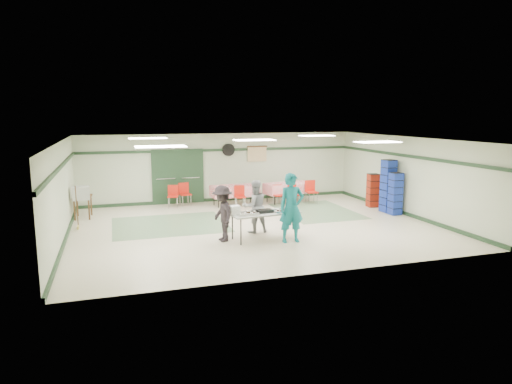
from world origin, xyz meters
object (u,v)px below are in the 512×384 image
object	(u,v)px
volunteer_dark	(222,214)
printer_table	(83,199)
serving_table	(264,214)
chair_loose_a	(184,192)
chair_loose_b	(173,194)
crate_stack_red	(373,190)
dining_table_a	(288,188)
crate_stack_blue_b	(388,186)
volunteer_teal	(292,208)
crate_stack_blue_a	(395,194)
chair_c	(311,189)
chair_b	(278,193)
chair_a	(293,192)
chair_d	(240,194)
dining_table_b	(235,190)
volunteer_grey	(255,206)
office_printer	(81,193)
broom	(77,207)

from	to	relation	value
volunteer_dark	printer_table	world-z (taller)	volunteer_dark
serving_table	chair_loose_a	bearing A→B (deg)	97.98
chair_loose_b	crate_stack_red	distance (m)	7.50
chair_loose_a	volunteer_dark	bearing A→B (deg)	-97.80
dining_table_a	chair_loose_a	distance (m)	4.08
crate_stack_blue_b	volunteer_teal	bearing A→B (deg)	-151.45
crate_stack_red	crate_stack_blue_a	bearing A→B (deg)	-90.00
dining_table_a	chair_c	distance (m)	0.92
chair_b	crate_stack_blue_a	xyz separation A→B (m)	(3.31, -2.74, 0.25)
volunteer_teal	chair_a	size ratio (longest dim) A/B	2.43
chair_d	crate_stack_blue_b	xyz separation A→B (m)	(4.83, -2.29, 0.42)
chair_loose_b	crate_stack_blue_a	size ratio (longest dim) A/B	0.57
chair_a	crate_stack_blue_b	distance (m)	3.56
dining_table_b	chair_c	bearing A→B (deg)	-14.78
crate_stack_blue_a	crate_stack_blue_b	distance (m)	0.50
crate_stack_red	volunteer_grey	bearing A→B (deg)	-157.19
volunteer_teal	dining_table_a	world-z (taller)	volunteer_teal
volunteer_dark	dining_table_b	size ratio (longest dim) A/B	0.84
crate_stack_red	printer_table	size ratio (longest dim) A/B	1.39
volunteer_teal	volunteer_grey	size ratio (longest dim) A/B	1.21
chair_d	office_printer	world-z (taller)	office_printer
office_printer	printer_table	bearing A→B (deg)	85.61
dining_table_a	chair_b	world-z (taller)	chair_b
dining_table_a	chair_loose_b	size ratio (longest dim) A/B	2.39
chair_a	chair_c	world-z (taller)	chair_c
volunteer_dark	office_printer	bearing A→B (deg)	-138.30
dining_table_b	office_printer	distance (m)	5.59
chair_d	chair_loose_b	xyz separation A→B (m)	(-2.35, 0.85, -0.00)
printer_table	broom	size ratio (longest dim) A/B	0.68
volunteer_teal	crate_stack_blue_a	size ratio (longest dim) A/B	1.29
chair_loose_a	crate_stack_red	xyz separation A→B (m)	(6.72, -2.38, 0.09)
dining_table_b	chair_b	distance (m)	1.66
chair_c	crate_stack_blue_b	world-z (taller)	crate_stack_blue_b
crate_stack_red	crate_stack_blue_b	bearing A→B (deg)	-90.00
volunteer_grey	chair_loose_b	bearing A→B (deg)	-73.13
chair_a	chair_c	distance (m)	0.76
chair_loose_a	printer_table	world-z (taller)	chair_loose_a
volunteer_grey	serving_table	bearing A→B (deg)	87.55
chair_b	dining_table_b	bearing A→B (deg)	153.06
volunteer_dark	chair_loose_a	size ratio (longest dim) A/B	1.76
serving_table	printer_table	distance (m)	6.60
crate_stack_blue_a	crate_stack_blue_b	world-z (taller)	crate_stack_blue_b
dining_table_b	chair_a	xyz separation A→B (m)	(2.17, -0.58, -0.09)
volunteer_dark	broom	xyz separation A→B (m)	(-3.90, 2.64, -0.08)
chair_loose_b	printer_table	distance (m)	3.24
chair_loose_a	crate_stack_blue_b	distance (m)	7.51
chair_loose_a	chair_c	bearing A→B (deg)	-22.78
printer_table	office_printer	distance (m)	0.74
crate_stack_red	volunteer_dark	bearing A→B (deg)	-156.09
dining_table_a	dining_table_b	distance (m)	2.20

